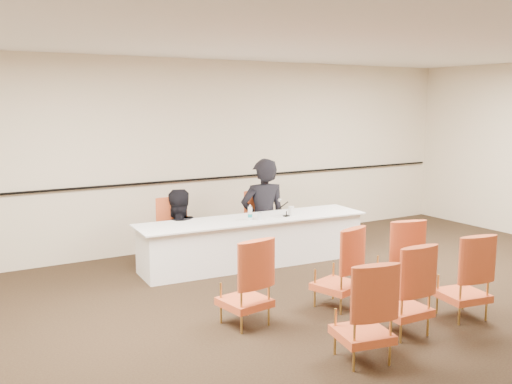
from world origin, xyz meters
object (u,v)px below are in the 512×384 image
(aud_chair_back_left, at_px, (363,310))
(aud_chair_back_mid, at_px, (403,288))
(panel_table, at_px, (254,241))
(microphone, at_px, (286,208))
(drinking_glass, at_px, (260,216))
(panelist_main, at_px, (263,222))
(coffee_cup, at_px, (291,211))
(aud_chair_front_mid, at_px, (337,267))
(aud_chair_back_right, at_px, (463,275))
(panelist_second, at_px, (177,245))
(water_bottle, at_px, (250,212))
(aud_chair_front_right, at_px, (398,256))
(panelist_main_chair, at_px, (263,222))
(panelist_second_chair, at_px, (177,232))
(aud_chair_front_left, at_px, (245,281))

(aud_chair_back_left, height_order, aud_chair_back_mid, same)
(panel_table, distance_m, microphone, 0.68)
(drinking_glass, bearing_deg, panelist_main, 54.44)
(drinking_glass, xyz_separation_m, aud_chair_back_mid, (-0.00, -2.81, -0.26))
(coffee_cup, bearing_deg, panel_table, 169.28)
(panel_table, bearing_deg, aud_chair_back_left, -99.22)
(drinking_glass, bearing_deg, aud_chair_front_mid, -92.83)
(panel_table, height_order, aud_chair_back_right, aud_chair_back_right)
(panelist_second, height_order, aud_chair_back_left, panelist_second)
(microphone, bearing_deg, panelist_second, 139.17)
(water_bottle, bearing_deg, aud_chair_front_mid, -88.90)
(aud_chair_front_right, distance_m, aud_chair_back_mid, 1.24)
(aud_chair_front_right, relative_size, aud_chair_back_left, 1.00)
(aud_chair_back_right, bearing_deg, coffee_cup, 106.60)
(aud_chair_front_right, bearing_deg, microphone, 116.44)
(panelist_second, relative_size, aud_chair_back_left, 1.72)
(water_bottle, distance_m, drinking_glass, 0.15)
(panelist_main_chair, height_order, aud_chair_back_left, same)
(panelist_second_chair, bearing_deg, aud_chair_back_mid, -70.74)
(panel_table, bearing_deg, aud_chair_back_right, -69.09)
(water_bottle, distance_m, aud_chair_back_left, 3.20)
(aud_chair_front_right, bearing_deg, aud_chair_back_mid, -118.06)
(coffee_cup, xyz_separation_m, aud_chair_back_mid, (-0.55, -2.82, -0.27))
(drinking_glass, bearing_deg, microphone, -4.37)
(panelist_main, xyz_separation_m, panelist_second_chair, (-1.42, 0.09, -0.01))
(aud_chair_back_left, bearing_deg, water_bottle, 90.11)
(panelist_second, height_order, panelist_second_chair, panelist_second)
(drinking_glass, height_order, coffee_cup, coffee_cup)
(panelist_main, xyz_separation_m, aud_chair_front_right, (0.40, -2.51, -0.01))
(water_bottle, bearing_deg, panelist_main_chair, 44.91)
(panel_table, height_order, aud_chair_front_right, aud_chair_front_right)
(aud_chair_front_right, relative_size, aud_chair_back_mid, 1.00)
(aud_chair_front_right, bearing_deg, aud_chair_back_left, -129.25)
(panelist_main_chair, bearing_deg, aud_chair_front_mid, -98.30)
(panelist_main, relative_size, microphone, 7.64)
(aud_chair_back_left, bearing_deg, drinking_glass, 87.64)
(panelist_main_chair, height_order, coffee_cup, panelist_main_chair)
(aud_chair_front_mid, bearing_deg, drinking_glass, 70.86)
(aud_chair_back_right, bearing_deg, panelist_second, 127.69)
(panelist_second, xyz_separation_m, panelist_second_chair, (0.00, 0.00, 0.20))
(panelist_main, bearing_deg, aud_chair_back_left, 85.34)
(coffee_cup, height_order, aud_chair_front_right, aud_chair_front_right)
(panelist_second, bearing_deg, aud_chair_back_right, 115.57)
(panelist_main_chair, bearing_deg, microphone, -86.48)
(aud_chair_front_left, bearing_deg, aud_chair_back_right, -33.52)
(drinking_glass, bearing_deg, aud_chair_back_left, -103.97)
(panelist_second_chair, xyz_separation_m, water_bottle, (0.85, -0.66, 0.31))
(water_bottle, xyz_separation_m, aud_chair_back_right, (1.01, -2.87, -0.31))
(aud_chair_back_left, distance_m, aud_chair_back_mid, 0.81)
(panelist_second, height_order, microphone, panelist_second)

